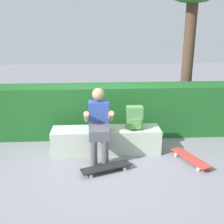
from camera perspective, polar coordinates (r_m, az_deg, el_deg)
ground_plane at (r=4.68m, az=-1.02°, el=-10.24°), size 24.00×24.00×0.00m
bench_main at (r=4.93m, az=-1.23°, el=-5.90°), size 1.91×0.45×0.44m
person_skater at (r=4.57m, az=-2.76°, el=-2.16°), size 0.49×0.62×1.19m
skateboard_near_person at (r=4.35m, az=-1.23°, el=-11.45°), size 0.82×0.46×0.09m
skateboard_beside_bench at (r=4.81m, az=16.01°, el=-9.19°), size 0.49×0.82×0.09m
backpack_on_bench at (r=4.81m, az=4.71°, el=-1.24°), size 0.28×0.23×0.40m
hedge_row at (r=5.62m, az=-0.68°, el=0.36°), size 5.94×0.63×1.04m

